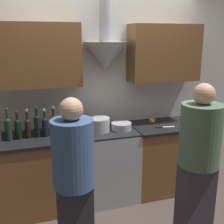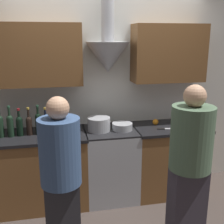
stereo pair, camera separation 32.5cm
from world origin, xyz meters
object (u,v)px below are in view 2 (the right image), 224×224
object	(u,v)px
wine_bottle_3	(20,125)
stock_pot	(99,124)
person_foreground_left	(61,179)
person_foreground_right	(189,170)
wine_bottle_2	(10,124)
wine_bottle_6	(46,124)
wine_bottle_1	(0,125)
wine_bottle_4	(29,124)
wine_bottle_7	(55,122)
wine_bottle_5	(38,123)
stove_range	(110,163)
mixing_bowl	(122,126)
orange_fruit	(155,122)

from	to	relation	value
wine_bottle_3	stock_pot	xyz separation A→B (m)	(0.91, -0.01, -0.05)
person_foreground_left	person_foreground_right	size ratio (longest dim) A/B	0.95
wine_bottle_2	wine_bottle_3	distance (m)	0.10
wine_bottle_3	wine_bottle_6	size ratio (longest dim) A/B	1.01
wine_bottle_1	stock_pot	bearing A→B (deg)	0.26
wine_bottle_4	wine_bottle_7	world-z (taller)	wine_bottle_7
stock_pot	person_foreground_right	bearing A→B (deg)	-62.80
wine_bottle_6	wine_bottle_7	bearing A→B (deg)	8.51
wine_bottle_1	wine_bottle_6	distance (m)	0.50
stock_pot	wine_bottle_5	bearing A→B (deg)	179.37
stove_range	wine_bottle_4	xyz separation A→B (m)	(-0.95, 0.01, 0.57)
wine_bottle_3	wine_bottle_7	world-z (taller)	wine_bottle_7
person_foreground_right	wine_bottle_7	bearing A→B (deg)	133.41
mixing_bowl	person_foreground_right	size ratio (longest dim) A/B	0.15
wine_bottle_4	orange_fruit	world-z (taller)	wine_bottle_4
wine_bottle_5	wine_bottle_3	bearing A→B (deg)	-179.45
wine_bottle_2	wine_bottle_3	xyz separation A→B (m)	(0.10, 0.01, -0.01)
stove_range	person_foreground_right	xyz separation A→B (m)	(0.46, -1.17, 0.44)
orange_fruit	person_foreground_right	world-z (taller)	person_foreground_right
wine_bottle_6	mixing_bowl	world-z (taller)	wine_bottle_6
mixing_bowl	orange_fruit	bearing A→B (deg)	13.74
wine_bottle_3	orange_fruit	world-z (taller)	wine_bottle_3
stock_pot	person_foreground_left	distance (m)	1.15
wine_bottle_1	wine_bottle_5	size ratio (longest dim) A/B	0.97
stove_range	wine_bottle_7	xyz separation A→B (m)	(-0.66, 0.01, 0.58)
wine_bottle_3	person_foreground_left	world-z (taller)	person_foreground_left
stove_range	wine_bottle_2	bearing A→B (deg)	-179.42
stove_range	wine_bottle_6	distance (m)	0.95
wine_bottle_7	person_foreground_left	distance (m)	1.07
stove_range	wine_bottle_5	size ratio (longest dim) A/B	2.59
wine_bottle_1	person_foreground_left	distance (m)	1.23
wine_bottle_4	stock_pot	distance (m)	0.81
wine_bottle_7	stock_pot	bearing A→B (deg)	-1.88
wine_bottle_1	wine_bottle_5	distance (m)	0.41
wine_bottle_4	person_foreground_right	xyz separation A→B (m)	(1.41, -1.18, -0.13)
mixing_bowl	wine_bottle_3	bearing A→B (deg)	178.42
wine_bottle_1	orange_fruit	xyz separation A→B (m)	(1.87, 0.09, -0.10)
wine_bottle_6	mixing_bowl	xyz separation A→B (m)	(0.90, -0.03, -0.08)
wine_bottle_5	wine_bottle_7	bearing A→B (deg)	2.91
wine_bottle_5	wine_bottle_7	size ratio (longest dim) A/B	1.03
stove_range	wine_bottle_3	xyz separation A→B (m)	(-1.05, 0.00, 0.58)
wine_bottle_5	orange_fruit	bearing A→B (deg)	3.12
wine_bottle_7	person_foreground_left	world-z (taller)	person_foreground_left
wine_bottle_4	wine_bottle_6	xyz separation A→B (m)	(0.19, -0.01, 0.00)
wine_bottle_3	wine_bottle_5	world-z (taller)	wine_bottle_5
wine_bottle_3	stock_pot	size ratio (longest dim) A/B	1.17
orange_fruit	person_foreground_left	world-z (taller)	person_foreground_left
wine_bottle_4	mixing_bowl	bearing A→B (deg)	-2.03
wine_bottle_2	stock_pot	bearing A→B (deg)	0.38
orange_fruit	wine_bottle_4	bearing A→B (deg)	-177.22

